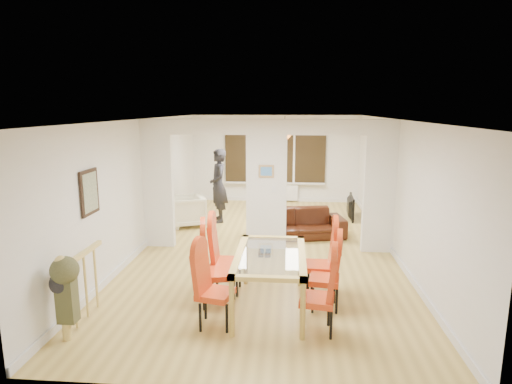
# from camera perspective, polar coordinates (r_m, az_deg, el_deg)

# --- Properties ---
(floor) EXTENTS (5.00, 9.00, 0.01)m
(floor) POSITION_cam_1_polar(r_m,az_deg,el_deg) (8.81, 1.37, -7.47)
(floor) COLOR tan
(floor) RESTS_ON ground
(room_walls) EXTENTS (5.00, 9.00, 2.60)m
(room_walls) POSITION_cam_1_polar(r_m,az_deg,el_deg) (8.48, 1.41, 0.88)
(room_walls) COLOR silver
(room_walls) RESTS_ON floor
(divider_wall) EXTENTS (5.00, 0.18, 2.60)m
(divider_wall) POSITION_cam_1_polar(r_m,az_deg,el_deg) (8.48, 1.41, 0.88)
(divider_wall) COLOR white
(divider_wall) RESTS_ON floor
(bay_window_blinds) EXTENTS (3.00, 0.08, 1.80)m
(bay_window_blinds) POSITION_cam_1_polar(r_m,az_deg,el_deg) (12.85, 2.55, 5.30)
(bay_window_blinds) COLOR black
(bay_window_blinds) RESTS_ON room_walls
(radiator) EXTENTS (1.40, 0.08, 0.50)m
(radiator) POSITION_cam_1_polar(r_m,az_deg,el_deg) (12.99, 2.50, 0.01)
(radiator) COLOR white
(radiator) RESTS_ON floor
(pendant_light) EXTENTS (0.36, 0.36, 0.36)m
(pendant_light) POSITION_cam_1_polar(r_m,az_deg,el_deg) (11.65, 3.85, 7.89)
(pendant_light) COLOR orange
(pendant_light) RESTS_ON room_walls
(stair_newel) EXTENTS (0.40, 1.20, 1.10)m
(stair_newel) POSITION_cam_1_polar(r_m,az_deg,el_deg) (6.24, -22.01, -11.01)
(stair_newel) COLOR #D5BA62
(stair_newel) RESTS_ON floor
(wall_poster) EXTENTS (0.04, 0.52, 0.67)m
(wall_poster) POSITION_cam_1_polar(r_m,az_deg,el_deg) (6.73, -21.33, -0.02)
(wall_poster) COLOR gray
(wall_poster) RESTS_ON room_walls
(pillar_photo) EXTENTS (0.30, 0.03, 0.25)m
(pillar_photo) POSITION_cam_1_polar(r_m,az_deg,el_deg) (8.34, 1.38, 2.78)
(pillar_photo) COLOR #4C8CD8
(pillar_photo) RESTS_ON divider_wall
(dining_table) EXTENTS (0.98, 1.74, 0.81)m
(dining_table) POSITION_cam_1_polar(r_m,az_deg,el_deg) (6.19, 1.91, -11.75)
(dining_table) COLOR #BB9B45
(dining_table) RESTS_ON floor
(dining_chair_la) EXTENTS (0.51, 0.51, 1.06)m
(dining_chair_la) POSITION_cam_1_polar(r_m,az_deg,el_deg) (5.69, -5.44, -12.61)
(dining_chair_la) COLOR red
(dining_chair_la) RESTS_ON floor
(dining_chair_lb) EXTENTS (0.54, 0.54, 1.14)m
(dining_chair_lb) POSITION_cam_1_polar(r_m,az_deg,el_deg) (6.23, -4.97, -10.01)
(dining_chair_lb) COLOR red
(dining_chair_lb) RESTS_ON floor
(dining_chair_lc) EXTENTS (0.45, 0.45, 1.12)m
(dining_chair_lc) POSITION_cam_1_polar(r_m,az_deg,el_deg) (6.66, -3.98, -8.67)
(dining_chair_lc) COLOR red
(dining_chair_lc) RESTS_ON floor
(dining_chair_ra) EXTENTS (0.47, 0.47, 1.05)m
(dining_chair_ra) POSITION_cam_1_polar(r_m,az_deg,el_deg) (5.58, 8.15, -13.24)
(dining_chair_ra) COLOR red
(dining_chair_ra) RESTS_ON floor
(dining_chair_rb) EXTENTS (0.46, 0.46, 1.02)m
(dining_chair_rb) POSITION_cam_1_polar(r_m,az_deg,el_deg) (6.22, 9.12, -10.76)
(dining_chair_rb) COLOR red
(dining_chair_rb) RESTS_ON floor
(dining_chair_rc) EXTENTS (0.45, 0.45, 1.10)m
(dining_chair_rc) POSITION_cam_1_polar(r_m,az_deg,el_deg) (6.61, 8.55, -9.04)
(dining_chair_rc) COLOR red
(dining_chair_rc) RESTS_ON floor
(sofa) EXTENTS (2.24, 1.22, 0.62)m
(sofa) POSITION_cam_1_polar(r_m,az_deg,el_deg) (9.49, 5.32, -4.19)
(sofa) COLOR black
(sofa) RESTS_ON floor
(armchair) EXTENTS (1.03, 1.05, 0.74)m
(armchair) POSITION_cam_1_polar(r_m,az_deg,el_deg) (10.47, -9.13, -2.49)
(armchair) COLOR white
(armchair) RESTS_ON floor
(person) EXTENTS (0.78, 0.64, 1.83)m
(person) POSITION_cam_1_polar(r_m,az_deg,el_deg) (10.65, -5.02, 0.85)
(person) COLOR black
(person) RESTS_ON floor
(television) EXTENTS (1.03, 0.19, 0.59)m
(television) POSITION_cam_1_polar(r_m,az_deg,el_deg) (11.30, 12.10, -1.96)
(television) COLOR black
(television) RESTS_ON floor
(coffee_table) EXTENTS (1.12, 0.75, 0.24)m
(coffee_table) POSITION_cam_1_polar(r_m,az_deg,el_deg) (11.24, 2.45, -2.72)
(coffee_table) COLOR #362712
(coffee_table) RESTS_ON floor
(bottle) EXTENTS (0.08, 0.08, 0.30)m
(bottle) POSITION_cam_1_polar(r_m,az_deg,el_deg) (11.09, 2.16, -1.47)
(bottle) COLOR #143F19
(bottle) RESTS_ON coffee_table
(bowl) EXTENTS (0.22, 0.22, 0.05)m
(bowl) POSITION_cam_1_polar(r_m,az_deg,el_deg) (11.10, 2.32, -2.12)
(bowl) COLOR #362712
(bowl) RESTS_ON coffee_table
(shoes) EXTENTS (0.23, 0.25, 0.10)m
(shoes) POSITION_cam_1_polar(r_m,az_deg,el_deg) (8.35, 1.16, -8.20)
(shoes) COLOR black
(shoes) RESTS_ON floor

